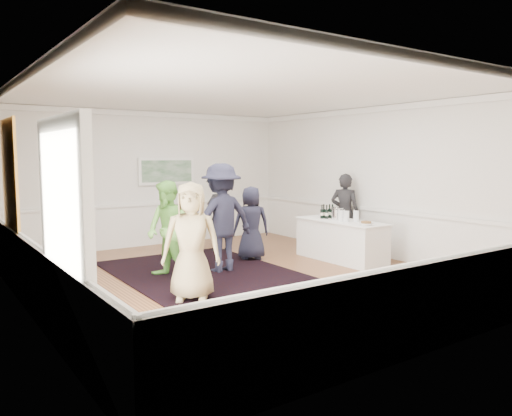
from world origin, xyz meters
TOP-DOWN VIEW (x-y plane):
  - floor at (0.00, 0.00)m, footprint 8.00×8.00m
  - ceiling at (0.00, 0.00)m, footprint 7.00×8.00m
  - wall_left at (-3.50, 0.00)m, footprint 0.02×8.00m
  - wall_right at (3.50, 0.00)m, footprint 0.02×8.00m
  - wall_back at (0.00, 4.00)m, footprint 7.00×0.02m
  - wall_front at (0.00, -4.00)m, footprint 7.00×0.02m
  - wainscoting at (0.00, 0.00)m, footprint 7.00×8.00m
  - mirror at (-3.45, 1.30)m, footprint 0.05×1.25m
  - doorway at (-3.45, -1.90)m, footprint 0.10×1.78m
  - landscape_painting at (0.40, 3.95)m, footprint 1.44×0.06m
  - area_rug at (-0.38, 0.79)m, footprint 2.96×3.86m
  - serving_table at (2.49, 0.07)m, footprint 0.79×2.05m
  - bartender at (3.20, 0.70)m, footprint 0.69×0.77m
  - guest_tan at (-1.36, -0.72)m, footprint 1.03×0.94m
  - guest_green at (-1.09, 0.67)m, footprint 0.83×0.97m
  - guest_lilac at (-0.28, 1.18)m, footprint 0.90×0.52m
  - guest_dark_a at (-0.03, 0.64)m, footprint 1.31×0.76m
  - guest_dark_b at (0.95, 2.37)m, footprint 0.65×0.48m
  - guest_navy at (1.02, 1.21)m, footprint 0.88×0.75m
  - wine_bottles at (2.52, 0.51)m, footprint 0.34×0.21m
  - juice_pitchers at (2.46, -0.13)m, footprint 0.31×0.34m
  - ice_bucket at (2.52, 0.24)m, footprint 0.26×0.26m
  - nut_bowl at (2.36, -0.72)m, footprint 0.25×0.25m

SIDE VIEW (x-z plane):
  - floor at x=0.00m, z-range 0.00..0.00m
  - area_rug at x=-0.38m, z-range 0.00..0.02m
  - serving_table at x=2.49m, z-range 0.00..0.83m
  - wainscoting at x=0.00m, z-range 0.00..1.00m
  - guest_lilac at x=-0.28m, z-range 0.00..1.44m
  - guest_navy at x=1.02m, z-range 0.00..1.53m
  - guest_dark_b at x=0.95m, z-range 0.00..1.64m
  - guest_green at x=-1.09m, z-range 0.00..1.72m
  - nut_bowl at x=2.36m, z-range 0.83..0.91m
  - bartender at x=3.20m, z-range 0.00..1.76m
  - guest_tan at x=-1.36m, z-range 0.00..1.77m
  - ice_bucket at x=2.52m, z-range 0.82..1.07m
  - juice_pitchers at x=2.46m, z-range 0.83..1.07m
  - wine_bottles at x=2.52m, z-range 0.83..1.14m
  - guest_dark_a at x=-0.03m, z-range 0.00..2.01m
  - doorway at x=-3.45m, z-range 0.14..2.70m
  - wall_left at x=-3.50m, z-range 0.00..3.20m
  - wall_right at x=3.50m, z-range 0.00..3.20m
  - wall_back at x=0.00m, z-range 0.00..3.20m
  - wall_front at x=0.00m, z-range 0.00..3.20m
  - landscape_painting at x=0.40m, z-range 1.45..2.11m
  - mirror at x=-3.45m, z-range 0.88..2.73m
  - ceiling at x=0.00m, z-range 3.19..3.21m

